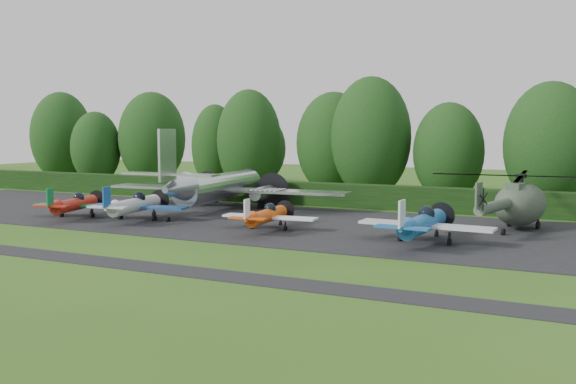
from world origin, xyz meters
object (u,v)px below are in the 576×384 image
at_px(light_plane_red, 75,204).
at_px(helicopter, 520,200).
at_px(light_plane_orange, 267,215).
at_px(light_plane_blue, 423,223).
at_px(transport_plane, 218,186).
at_px(light_plane_white, 135,205).

distance_m(light_plane_red, helicopter, 31.89).
distance_m(light_plane_orange, helicopter, 16.80).
bearing_deg(helicopter, light_plane_orange, -164.70).
distance_m(light_plane_blue, helicopter, 9.35).
bearing_deg(transport_plane, light_plane_red, -121.24).
xyz_separation_m(transport_plane, light_plane_white, (-1.75, -8.47, -0.74)).
xyz_separation_m(transport_plane, light_plane_red, (-6.78, -9.27, -0.84)).
bearing_deg(helicopter, light_plane_blue, -130.31).
bearing_deg(light_plane_red, transport_plane, 69.00).
xyz_separation_m(light_plane_red, light_plane_orange, (15.75, 1.04, -0.07)).
xyz_separation_m(light_plane_red, light_plane_blue, (26.23, 0.53, 0.17)).
height_order(light_plane_blue, helicopter, helicopter).
distance_m(light_plane_white, light_plane_blue, 21.20).
bearing_deg(light_plane_blue, helicopter, 59.18).
distance_m(transport_plane, helicopter, 23.87).
bearing_deg(transport_plane, light_plane_blue, -19.23).
relative_size(light_plane_blue, helicopter, 0.61).
bearing_deg(helicopter, light_plane_white, -174.78).
relative_size(light_plane_red, light_plane_white, 0.91).
height_order(transport_plane, light_plane_orange, transport_plane).
bearing_deg(light_plane_white, helicopter, 26.71).
xyz_separation_m(light_plane_orange, helicopter, (14.90, 7.70, 0.97)).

